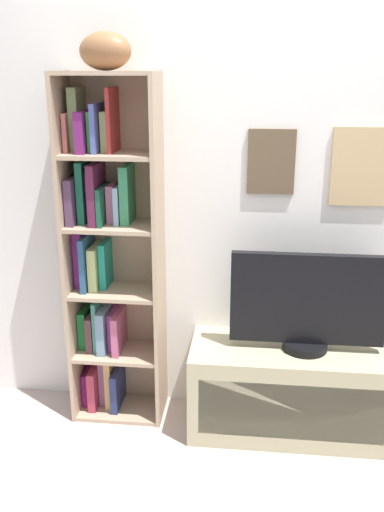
{
  "coord_description": "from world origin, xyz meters",
  "views": [
    {
      "loc": [
        -0.01,
        -1.63,
        1.77
      ],
      "look_at": [
        -0.29,
        0.85,
        0.94
      ],
      "focal_mm": 38.99,
      "sensor_mm": 36.0,
      "label": 1
    }
  ],
  "objects_px": {
    "bookshelf": "(107,257)",
    "football": "(105,51)",
    "tv_stand": "(302,390)",
    "television": "(308,304)"
  },
  "relations": [
    {
      "from": "bookshelf",
      "to": "football",
      "type": "relative_size",
      "value": 6.85
    },
    {
      "from": "bookshelf",
      "to": "tv_stand",
      "type": "height_order",
      "value": "bookshelf"
    },
    {
      "from": "football",
      "to": "tv_stand",
      "type": "height_order",
      "value": "football"
    },
    {
      "from": "bookshelf",
      "to": "television",
      "type": "distance_m",
      "value": 1.03
    },
    {
      "from": "football",
      "to": "television",
      "type": "distance_m",
      "value": 1.5
    },
    {
      "from": "football",
      "to": "television",
      "type": "relative_size",
      "value": 0.35
    },
    {
      "from": "television",
      "to": "tv_stand",
      "type": "bearing_deg",
      "value": -90.0
    },
    {
      "from": "football",
      "to": "tv_stand",
      "type": "xyz_separation_m",
      "value": [
        0.96,
        -0.07,
        -1.63
      ]
    },
    {
      "from": "football",
      "to": "television",
      "type": "height_order",
      "value": "football"
    },
    {
      "from": "football",
      "to": "television",
      "type": "bearing_deg",
      "value": -4.14
    }
  ]
}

